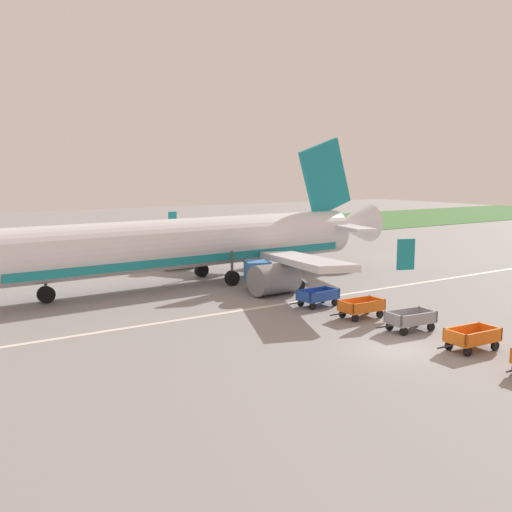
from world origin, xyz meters
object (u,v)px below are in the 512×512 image
at_px(baggage_cart_fourth_in_row, 361,308).
at_px(baggage_cart_far_end, 318,297).
at_px(baggage_cart_third_in_row, 410,320).
at_px(service_truck_beside_carts, 264,275).
at_px(baggage_cart_second_in_row, 472,338).
at_px(airplane, 199,243).

bearing_deg(baggage_cart_fourth_in_row, baggage_cart_far_end, 92.91).
bearing_deg(baggage_cart_third_in_row, baggage_cart_fourth_in_row, 93.39).
bearing_deg(service_truck_beside_carts, baggage_cart_second_in_row, -89.85).
xyz_separation_m(baggage_cart_third_in_row, baggage_cart_far_end, (-0.40, 7.23, 0.00)).
distance_m(baggage_cart_third_in_row, baggage_cart_fourth_in_row, 3.52).
relative_size(baggage_cart_second_in_row, baggage_cart_third_in_row, 1.00).
bearing_deg(baggage_cart_far_end, baggage_cart_third_in_row, -86.86).
height_order(baggage_cart_second_in_row, baggage_cart_third_in_row, same).
bearing_deg(baggage_cart_third_in_row, baggage_cart_far_end, 93.14).
height_order(baggage_cart_second_in_row, service_truck_beside_carts, service_truck_beside_carts).
height_order(airplane, service_truck_beside_carts, airplane).
height_order(baggage_cart_second_in_row, baggage_cart_fourth_in_row, same).
relative_size(baggage_cart_second_in_row, baggage_cart_fourth_in_row, 1.00).
xyz_separation_m(airplane, service_truck_beside_carts, (2.65, -4.77, -1.95)).
height_order(airplane, baggage_cart_third_in_row, airplane).
bearing_deg(baggage_cart_fourth_in_row, baggage_cart_second_in_row, -89.96).
height_order(baggage_cart_second_in_row, baggage_cart_far_end, same).
bearing_deg(airplane, baggage_cart_second_in_row, -83.06).
distance_m(baggage_cart_third_in_row, service_truck_beside_carts, 13.42).
xyz_separation_m(baggage_cart_third_in_row, baggage_cart_fourth_in_row, (-0.21, 3.52, 0.00)).
xyz_separation_m(airplane, baggage_cart_third_in_row, (2.90, -18.18, -2.45)).
distance_m(airplane, baggage_cart_third_in_row, 18.57).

